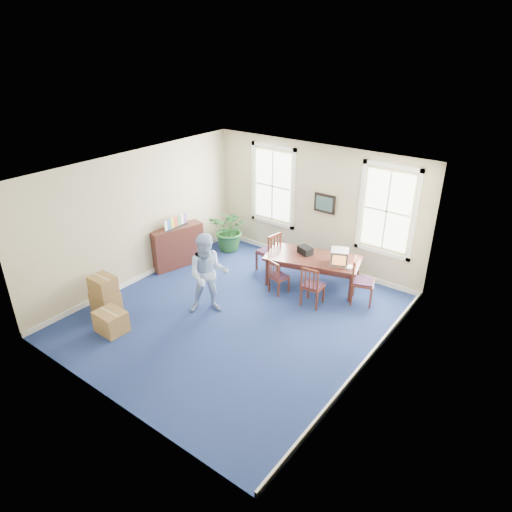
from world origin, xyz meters
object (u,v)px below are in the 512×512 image
Objects in this scene: man at (208,274)px; conference_table at (312,271)px; crt_tv at (339,257)px; credenza at (177,246)px; potted_plant at (231,230)px; chair_near_left at (279,276)px; cardboard_boxes at (115,294)px.

conference_table is at bearing 20.80° from man.
conference_table is at bearing 159.58° from crt_tv.
credenza is 1.12× the size of potted_plant.
chair_near_left is 2.69m from potted_plant.
cardboard_boxes is at bearing -143.94° from conference_table.
cardboard_boxes is at bearing 175.31° from man.
conference_table is 2.61× the size of chair_near_left.
conference_table is 4.62m from cardboard_boxes.
potted_plant reaches higher than crt_tv.
potted_plant is at bearing 79.44° from man.
cardboard_boxes reaches higher than chair_near_left.
chair_near_left is at bearing 49.51° from cardboard_boxes.
chair_near_left is at bearing -25.20° from potted_plant.
man reaches higher than conference_table.
conference_table is 1.45× the size of cardboard_boxes.
potted_plant is (-2.88, 0.38, 0.24)m from conference_table.
crt_tv is at bearing -10.88° from conference_table.
crt_tv is 1.47m from chair_near_left.
chair_near_left is 0.46× the size of man.
chair_near_left is 1.84m from man.
crt_tv is 3.06m from man.
potted_plant reaches higher than conference_table.
conference_table is 0.87m from crt_tv.
potted_plant is 3.99m from cardboard_boxes.
crt_tv reaches higher than conference_table.
potted_plant is at bearing -12.38° from chair_near_left.
crt_tv reaches higher than credenza.
potted_plant is at bearing 157.21° from conference_table.
potted_plant is (-1.65, 2.74, -0.30)m from man.
crt_tv reaches higher than chair_near_left.
credenza is 2.46m from cardboard_boxes.
chair_near_left is at bearing -168.79° from crt_tv.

